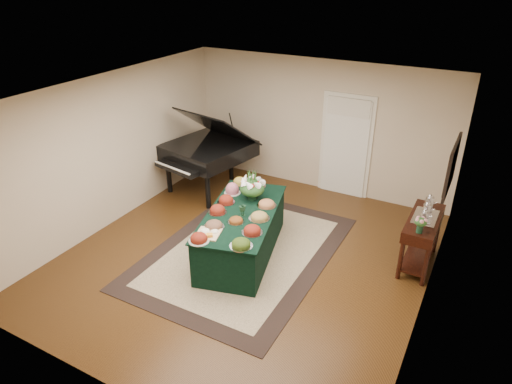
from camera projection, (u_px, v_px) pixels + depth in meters
The scene contains 14 objects.
ground at pixel (247, 256), 7.52m from camera, with size 6.00×6.00×0.00m, color black.
area_rug at pixel (243, 251), 7.62m from camera, with size 2.71×3.80×0.01m.
kitchen_doorway at pixel (346, 147), 9.13m from camera, with size 1.05×0.07×2.10m.
buffet_table at pixel (242, 233), 7.42m from camera, with size 1.56×2.39×0.79m.
food_platters at pixel (237, 210), 7.20m from camera, with size 1.33×2.27×0.15m.
cutting_board at pixel (209, 232), 6.64m from camera, with size 0.41×0.41×0.10m.
green_goblets at pixel (242, 211), 7.09m from camera, with size 0.09×0.11×0.18m.
floral_centerpiece at pixel (252, 185), 7.53m from camera, with size 0.43×0.43×0.43m.
grand_piano at pixel (208, 150), 9.32m from camera, with size 1.83×1.97×1.79m.
wicker_basket at pixel (238, 201), 8.95m from camera, with size 0.45×0.45×0.28m, color #A27041.
mahogany_sideboard at pixel (423, 229), 7.02m from camera, with size 0.45×1.20×0.85m.
tea_service at pixel (426, 212), 6.88m from camera, with size 0.34×0.74×0.30m.
pink_bouquet at pixel (421, 222), 6.49m from camera, with size 0.20×0.20×0.26m.
wall_painting at pixel (452, 167), 6.44m from camera, with size 0.05×0.95×0.75m.
Camera 1 is at (3.09, -5.42, 4.33)m, focal length 32.00 mm.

